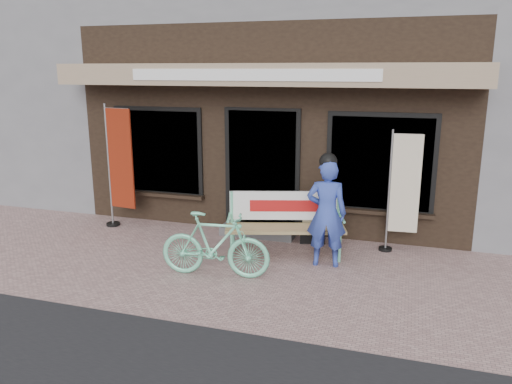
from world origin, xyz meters
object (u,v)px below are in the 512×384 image
(nobori_red, at_px, (119,165))
(nobori_cream, at_px, (402,190))
(bench, at_px, (285,219))
(menu_stand, at_px, (313,219))
(person, at_px, (327,211))
(bicycle, at_px, (215,245))

(nobori_red, xyz_separation_m, nobori_cream, (4.90, 0.20, -0.15))
(bench, distance_m, nobori_cream, 1.88)
(bench, relative_size, nobori_red, 0.84)
(nobori_cream, height_order, menu_stand, nobori_cream)
(nobori_red, height_order, nobori_cream, nobori_red)
(person, xyz_separation_m, nobori_red, (-3.87, 0.71, 0.33))
(person, relative_size, nobori_red, 0.75)
(bench, distance_m, menu_stand, 0.71)
(nobori_red, bearing_deg, bench, -1.81)
(person, relative_size, nobori_cream, 0.87)
(bicycle, distance_m, nobori_cream, 3.06)
(nobori_red, xyz_separation_m, menu_stand, (3.52, 0.15, -0.73))
(bench, xyz_separation_m, nobori_cream, (1.70, 0.67, 0.42))
(bench, relative_size, bicycle, 1.22)
(nobori_cream, xyz_separation_m, menu_stand, (-1.38, -0.06, -0.58))
(bench, distance_m, bicycle, 1.33)
(bicycle, height_order, nobori_red, nobori_red)
(nobori_red, relative_size, nobori_cream, 1.15)
(menu_stand, bearing_deg, person, -81.15)
(bench, relative_size, person, 1.11)
(bench, height_order, nobori_red, nobori_red)
(bench, bearing_deg, nobori_red, 155.23)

